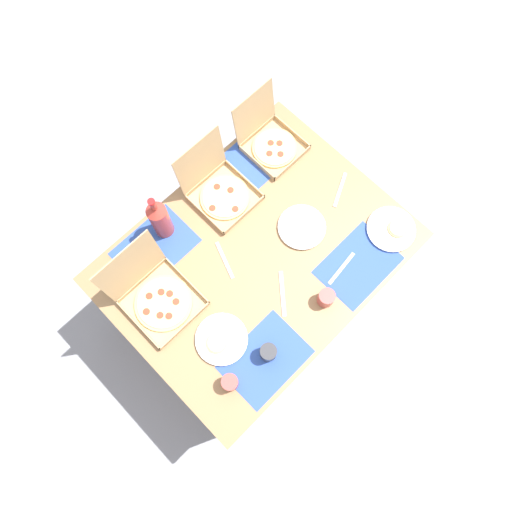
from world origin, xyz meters
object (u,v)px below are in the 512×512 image
object	(u,v)px
plate_far_right	(221,340)
soda_bottle	(160,219)
pizza_box_corner_left	(270,140)
cup_dark	(326,298)
pizza_box_edge_far	(220,189)
plate_near_left	(302,227)
pizza_box_center	(156,295)
cup_clear_left	(230,382)
cup_red	(268,352)
plate_far_left	(392,229)

from	to	relation	value
plate_far_right	soda_bottle	size ratio (longest dim) A/B	0.72
pizza_box_corner_left	cup_dark	bearing A→B (deg)	-117.80
pizza_box_edge_far	plate_near_left	xyz separation A→B (m)	(0.15, -0.40, -0.04)
pizza_box_center	plate_far_right	size ratio (longest dim) A/B	1.43
plate_near_left	cup_clear_left	distance (m)	0.78
pizza_box_center	cup_red	world-z (taller)	pizza_box_center
pizza_box_edge_far	cup_dark	bearing A→B (deg)	-92.05
pizza_box_edge_far	cup_clear_left	distance (m)	0.89
pizza_box_corner_left	pizza_box_edge_far	xyz separation A→B (m)	(-0.36, -0.02, 0.00)
pizza_box_edge_far	cup_clear_left	size ratio (longest dim) A/B	3.60
plate_far_right	soda_bottle	world-z (taller)	soda_bottle
plate_near_left	pizza_box_edge_far	bearing A→B (deg)	110.81
plate_far_left	cup_clear_left	distance (m)	1.03
pizza_box_corner_left	pizza_box_center	size ratio (longest dim) A/B	0.87
pizza_box_corner_left	plate_near_left	bearing A→B (deg)	-116.51
plate_far_left	cup_clear_left	size ratio (longest dim) A/B	2.69
plate_far_left	cup_dark	distance (m)	0.47
pizza_box_edge_far	cup_dark	world-z (taller)	pizza_box_edge_far
plate_far_right	cup_red	size ratio (longest dim) A/B	2.47
plate_far_left	cup_red	world-z (taller)	cup_red
pizza_box_edge_far	soda_bottle	distance (m)	0.33
pizza_box_center	cup_red	size ratio (longest dim) A/B	3.53
pizza_box_corner_left	plate_near_left	size ratio (longest dim) A/B	1.28
cup_dark	pizza_box_edge_far	bearing A→B (deg)	87.95
plate_far_right	plate_far_left	size ratio (longest dim) A/B	1.01
pizza_box_edge_far	cup_dark	distance (m)	0.71
cup_red	plate_near_left	bearing A→B (deg)	29.70
pizza_box_center	plate_near_left	bearing A→B (deg)	-17.52
pizza_box_corner_left	plate_far_right	distance (m)	1.00
cup_red	cup_clear_left	size ratio (longest dim) A/B	1.10
plate_near_left	cup_red	size ratio (longest dim) A/B	2.41
plate_near_left	soda_bottle	size ratio (longest dim) A/B	0.70
plate_far_right	plate_near_left	distance (m)	0.64
plate_near_left	cup_clear_left	size ratio (longest dim) A/B	2.65
cup_red	cup_clear_left	bearing A→B (deg)	172.72
pizza_box_edge_far	plate_far_right	world-z (taller)	pizza_box_edge_far
pizza_box_edge_far	plate_far_left	world-z (taller)	pizza_box_edge_far
soda_bottle	cup_red	world-z (taller)	soda_bottle
plate_far_right	cup_clear_left	bearing A→B (deg)	-121.34
cup_clear_left	plate_far_right	bearing A→B (deg)	58.66
plate_far_right	cup_dark	world-z (taller)	cup_dark
pizza_box_center	cup_clear_left	world-z (taller)	pizza_box_center
plate_far_left	pizza_box_edge_far	bearing A→B (deg)	122.29
cup_clear_left	pizza_box_center	bearing A→B (deg)	86.83
pizza_box_corner_left	plate_near_left	distance (m)	0.47
pizza_box_corner_left	plate_far_left	bearing A→B (deg)	-83.29
cup_clear_left	pizza_box_edge_far	bearing A→B (deg)	49.35
pizza_box_center	cup_dark	world-z (taller)	pizza_box_center
cup_dark	cup_red	bearing A→B (deg)	178.07
plate_near_left	cup_dark	distance (m)	0.36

